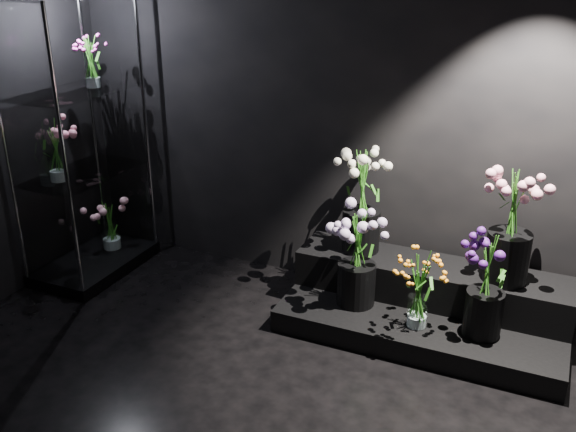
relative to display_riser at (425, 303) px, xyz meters
The scene contains 11 objects.
wall_back 1.58m from the display_riser, 158.14° to the left, with size 4.00×4.00×0.00m, color black.
display_riser is the anchor object (origin of this frame).
display_case 2.77m from the display_riser, behind, with size 0.57×0.96×2.11m.
bouquet_orange_bells 0.37m from the display_riser, 88.83° to the right, with size 0.26×0.26×0.52m.
bouquet_lilac 0.59m from the display_riser, 159.86° to the right, with size 0.40×0.40×0.65m.
bouquet_purple 0.57m from the display_riser, 27.61° to the right, with size 0.41×0.41×0.66m.
bouquet_cream_roses 0.84m from the display_riser, 165.25° to the left, with size 0.40×0.40×0.72m.
bouquet_pink_roses 0.80m from the display_riser, ahead, with size 0.44×0.44×0.74m.
bouquet_case_pink 2.84m from the display_riser, 169.92° to the right, with size 0.33×0.33×0.46m.
bouquet_case_magenta 2.97m from the display_riser, behind, with size 0.25×0.25×0.37m.
bouquet_case_base_pink 2.61m from the display_riser, behind, with size 0.38×0.38×0.46m.
Camera 1 is at (1.62, -2.21, 2.40)m, focal length 40.00 mm.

